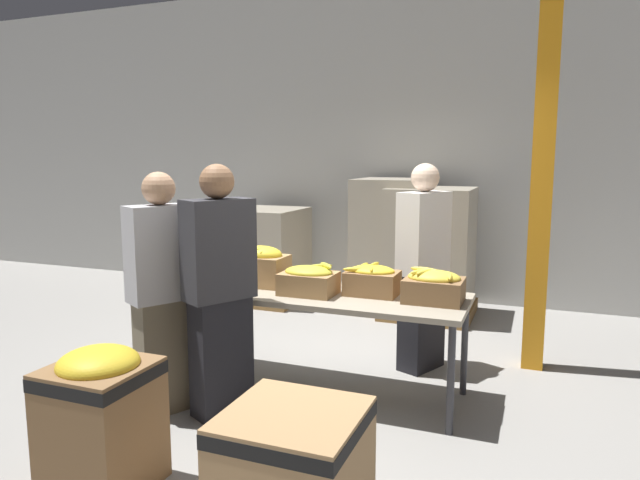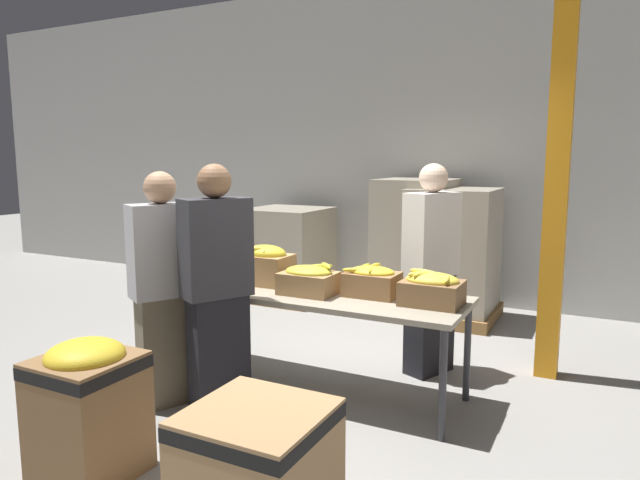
# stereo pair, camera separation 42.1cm
# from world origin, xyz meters

# --- Properties ---
(ground_plane) EXTENTS (30.00, 30.00, 0.00)m
(ground_plane) POSITION_xyz_m (0.00, 0.00, 0.00)
(ground_plane) COLOR gray
(wall_back) EXTENTS (16.00, 0.08, 4.00)m
(wall_back) POSITION_xyz_m (0.00, 3.26, 2.00)
(wall_back) COLOR #B7B7B2
(wall_back) RESTS_ON ground_plane
(sorting_table) EXTENTS (2.31, 0.80, 0.78)m
(sorting_table) POSITION_xyz_m (0.00, 0.00, 0.73)
(sorting_table) COLOR #9E937F
(sorting_table) RESTS_ON ground_plane
(banana_box_0) EXTENTS (0.38, 0.32, 0.28)m
(banana_box_0) POSITION_xyz_m (-0.91, -0.00, 0.93)
(banana_box_0) COLOR olive
(banana_box_0) RESTS_ON sorting_table
(banana_box_1) EXTENTS (0.41, 0.30, 0.32)m
(banana_box_1) POSITION_xyz_m (-0.48, 0.06, 0.95)
(banana_box_1) COLOR #A37A4C
(banana_box_1) RESTS_ON sorting_table
(banana_box_2) EXTENTS (0.41, 0.31, 0.24)m
(banana_box_2) POSITION_xyz_m (-0.01, -0.08, 0.89)
(banana_box_2) COLOR #A37A4C
(banana_box_2) RESTS_ON sorting_table
(banana_box_3) EXTENTS (0.40, 0.30, 0.24)m
(banana_box_3) POSITION_xyz_m (0.44, 0.07, 0.90)
(banana_box_3) COLOR olive
(banana_box_3) RESTS_ON sorting_table
(banana_box_4) EXTENTS (0.41, 0.32, 0.24)m
(banana_box_4) POSITION_xyz_m (0.90, 0.03, 0.90)
(banana_box_4) COLOR olive
(banana_box_4) RESTS_ON sorting_table
(volunteer_0) EXTENTS (0.41, 0.52, 1.75)m
(volunteer_0) POSITION_xyz_m (0.68, 0.77, 0.87)
(volunteer_0) COLOR black
(volunteer_0) RESTS_ON ground_plane
(volunteer_1) EXTENTS (0.43, 0.53, 1.76)m
(volunteer_1) POSITION_xyz_m (-0.45, -0.61, 0.87)
(volunteer_1) COLOR black
(volunteer_1) RESTS_ON ground_plane
(volunteer_2) EXTENTS (0.42, 0.51, 1.70)m
(volunteer_2) POSITION_xyz_m (-0.86, -0.70, 0.85)
(volunteer_2) COLOR #6B604C
(volunteer_2) RESTS_ON ground_plane
(donation_bin_0) EXTENTS (0.51, 0.51, 0.80)m
(donation_bin_0) POSITION_xyz_m (-0.57, -1.66, 0.43)
(donation_bin_0) COLOR olive
(donation_bin_0) RESTS_ON ground_plane
(donation_bin_1) EXTENTS (0.63, 0.63, 0.63)m
(donation_bin_1) POSITION_xyz_m (0.56, -1.66, 0.34)
(donation_bin_1) COLOR tan
(donation_bin_1) RESTS_ON ground_plane
(support_pillar) EXTENTS (0.17, 0.17, 4.00)m
(support_pillar) POSITION_xyz_m (1.58, 1.15, 2.00)
(support_pillar) COLOR orange
(support_pillar) RESTS_ON ground_plane
(pallet_stack_0) EXTENTS (0.93, 0.93, 1.55)m
(pallet_stack_0) POSITION_xyz_m (-0.05, 2.65, 0.76)
(pallet_stack_0) COLOR olive
(pallet_stack_0) RESTS_ON ground_plane
(pallet_stack_1) EXTENTS (1.00, 1.00, 1.46)m
(pallet_stack_1) POSITION_xyz_m (0.43, 2.48, 0.72)
(pallet_stack_1) COLOR olive
(pallet_stack_1) RESTS_ON ground_plane
(pallet_stack_2) EXTENTS (1.03, 1.03, 1.16)m
(pallet_stack_2) POSITION_xyz_m (-1.67, 2.45, 0.57)
(pallet_stack_2) COLOR olive
(pallet_stack_2) RESTS_ON ground_plane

